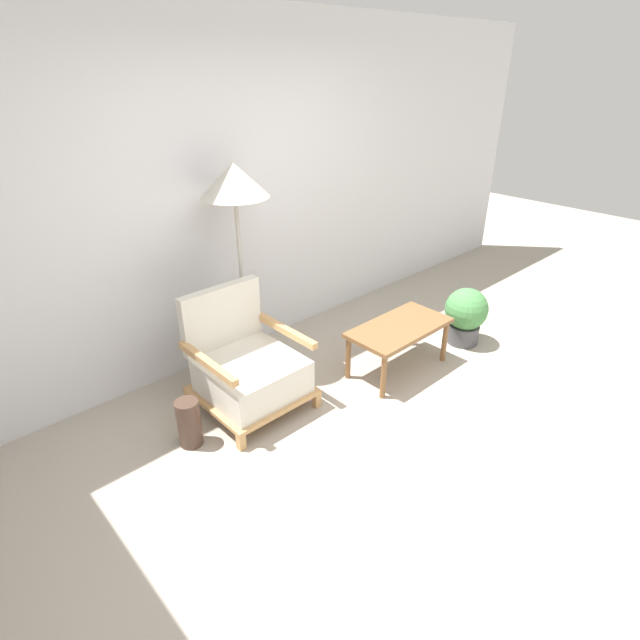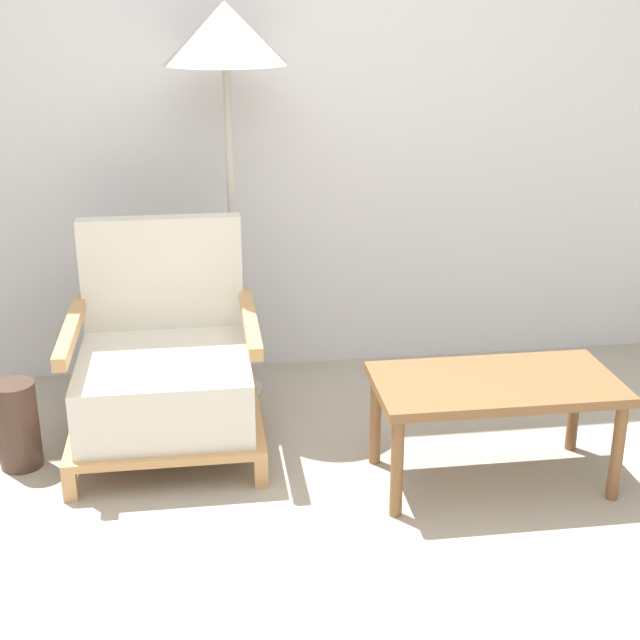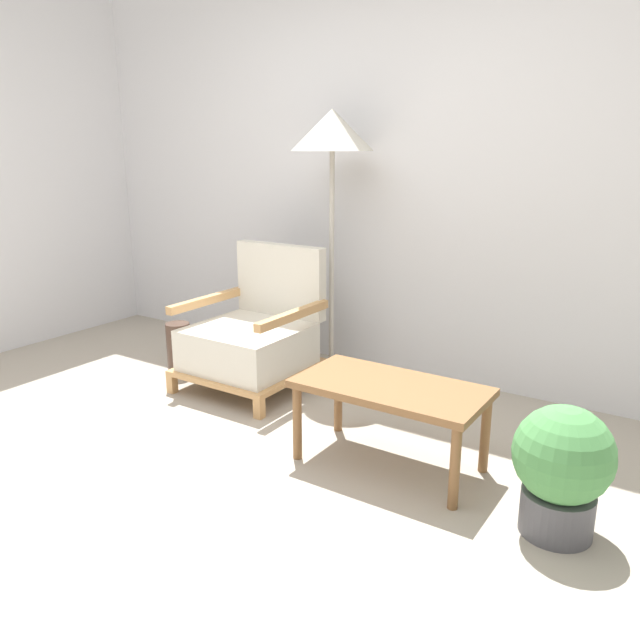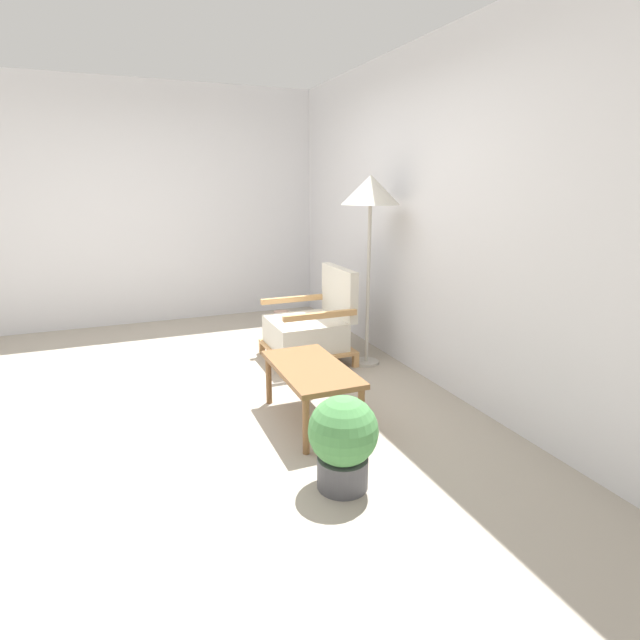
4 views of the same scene
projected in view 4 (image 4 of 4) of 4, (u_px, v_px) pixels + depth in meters
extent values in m
plane|color=#A89E8E|center=(181.00, 402.00, 3.79)|extent=(14.00, 14.00, 0.00)
cube|color=silver|center=(419.00, 215.00, 4.17)|extent=(8.00, 0.06, 2.70)
cube|color=silver|center=(189.00, 206.00, 5.85)|extent=(0.06, 8.00, 2.70)
cube|color=tan|center=(262.00, 348.00, 4.86)|extent=(0.05, 0.05, 0.11)
cube|color=tan|center=(284.00, 371.00, 4.26)|extent=(0.05, 0.05, 0.11)
cube|color=tan|center=(326.00, 340.00, 5.11)|extent=(0.05, 0.05, 0.11)
cube|color=tan|center=(356.00, 361.00, 4.50)|extent=(0.05, 0.05, 0.11)
cube|color=tan|center=(307.00, 347.00, 4.66)|extent=(0.73, 0.73, 0.03)
cube|color=silver|center=(305.00, 333.00, 4.62)|extent=(0.65, 0.63, 0.25)
cube|color=silver|center=(339.00, 292.00, 4.65)|extent=(0.65, 0.08, 0.46)
cube|color=tan|center=(294.00, 299.00, 4.86)|extent=(0.05, 0.67, 0.05)
cube|color=tan|center=(320.00, 315.00, 4.26)|extent=(0.05, 0.67, 0.05)
cylinder|color=#B7B2A8|center=(366.00, 362.00, 4.60)|extent=(0.23, 0.23, 0.03)
cylinder|color=#B7B2A8|center=(368.00, 286.00, 4.41)|extent=(0.03, 0.03, 1.41)
cone|color=beige|center=(371.00, 190.00, 4.19)|extent=(0.50, 0.50, 0.24)
cube|color=brown|center=(311.00, 369.00, 3.39)|extent=(0.87, 0.45, 0.04)
cylinder|color=brown|center=(269.00, 380.00, 3.73)|extent=(0.04, 0.04, 0.37)
cylinder|color=brown|center=(306.00, 426.00, 3.02)|extent=(0.04, 0.04, 0.37)
cylinder|color=brown|center=(315.00, 373.00, 3.86)|extent=(0.04, 0.04, 0.37)
cylinder|color=brown|center=(361.00, 415.00, 3.16)|extent=(0.04, 0.04, 0.37)
cylinder|color=#473328|center=(282.00, 328.00, 5.12)|extent=(0.16, 0.16, 0.34)
cylinder|color=#4C4C51|center=(343.00, 472.00, 2.71)|extent=(0.28, 0.28, 0.17)
sphere|color=#4C8E4C|center=(343.00, 431.00, 2.65)|extent=(0.38, 0.38, 0.38)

